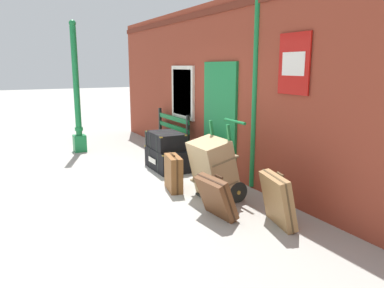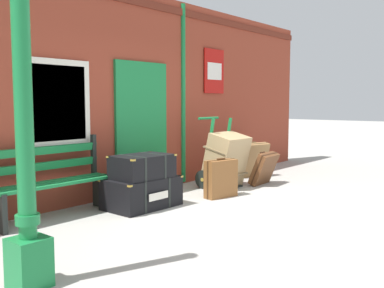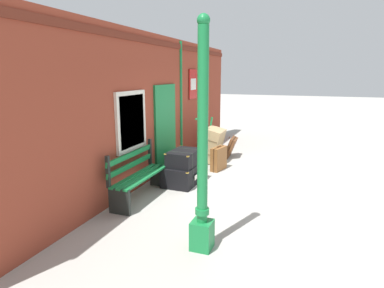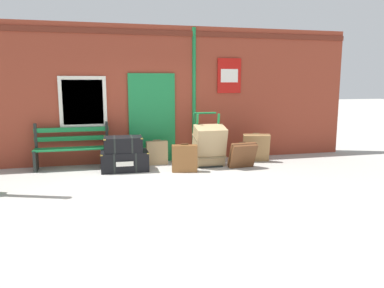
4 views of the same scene
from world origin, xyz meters
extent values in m
plane|color=#A3A099|center=(0.00, 0.00, 0.00)|extent=(60.00, 60.00, 0.00)
cube|color=brown|center=(0.00, 2.60, 1.60)|extent=(10.40, 0.30, 3.20)
cube|color=maroon|center=(0.00, 2.44, 3.02)|extent=(10.40, 0.03, 0.12)
cube|color=#197A3D|center=(0.15, 2.43, 1.05)|extent=(1.10, 0.05, 2.10)
cube|color=#0F4924|center=(0.15, 2.41, 1.05)|extent=(0.06, 0.02, 2.10)
cube|color=silver|center=(-1.41, 2.43, 1.45)|extent=(1.04, 0.06, 1.16)
cube|color=silver|center=(-1.41, 2.41, 1.45)|extent=(0.88, 0.02, 1.00)
cylinder|color=#197A3D|center=(1.18, 2.45, 1.60)|extent=(0.09, 0.09, 3.14)
cube|color=#B7140F|center=(2.06, 2.43, 2.05)|extent=(0.60, 0.02, 0.84)
cube|color=white|center=(2.06, 2.41, 2.05)|extent=(0.44, 0.01, 0.32)
cube|color=#197A3D|center=(-3.00, 0.43, 0.20)|extent=(0.28, 0.28, 0.40)
cylinder|color=#197A3D|center=(-3.00, 0.43, 1.66)|extent=(0.14, 0.14, 2.52)
cylinder|color=#197A3D|center=(-3.00, 0.43, 0.55)|extent=(0.19, 0.19, 0.08)
cube|color=#197A3D|center=(-1.68, 1.96, 0.45)|extent=(1.60, 0.09, 0.04)
cube|color=#197A3D|center=(-1.68, 2.10, 0.45)|extent=(1.60, 0.09, 0.04)
cube|color=#197A3D|center=(-1.68, 2.24, 0.45)|extent=(1.60, 0.09, 0.04)
cube|color=#197A3D|center=(-1.68, 2.30, 0.65)|extent=(1.60, 0.05, 0.10)
cube|color=#197A3D|center=(-1.68, 2.30, 0.85)|extent=(1.60, 0.05, 0.10)
cube|color=black|center=(-0.92, 2.10, 0.23)|extent=(0.06, 0.40, 0.45)
cube|color=black|center=(-0.92, 2.30, 0.73)|extent=(0.06, 0.06, 0.56)
cube|color=black|center=(-0.57, 1.69, 0.21)|extent=(1.01, 0.66, 0.42)
cube|color=black|center=(-0.80, 1.69, 0.21)|extent=(0.05, 0.65, 0.43)
cube|color=black|center=(-0.35, 1.68, 0.21)|extent=(0.05, 0.65, 0.43)
cube|color=#B79338|center=(-1.06, 1.40, 0.41)|extent=(0.05, 0.05, 0.02)
cube|color=#B79338|center=(-0.10, 1.38, 0.41)|extent=(0.05, 0.05, 0.02)
cube|color=#B79338|center=(-1.05, 2.00, 0.41)|extent=(0.05, 0.05, 0.02)
cube|color=#B79338|center=(-0.09, 1.98, 0.41)|extent=(0.05, 0.05, 0.02)
cube|color=silver|center=(-0.59, 1.34, 0.21)|extent=(0.36, 0.01, 0.10)
cube|color=black|center=(-0.59, 1.65, 0.58)|extent=(0.82, 0.57, 0.32)
cube|color=black|center=(-0.77, 1.66, 0.58)|extent=(0.05, 0.55, 0.33)
cube|color=black|center=(-0.41, 1.64, 0.58)|extent=(0.05, 0.55, 0.33)
cube|color=#B79338|center=(-0.98, 1.41, 0.73)|extent=(0.05, 0.05, 0.02)
cube|color=#B79338|center=(-0.22, 1.39, 0.73)|extent=(0.05, 0.05, 0.02)
cube|color=#B79338|center=(-0.97, 1.91, 0.73)|extent=(0.05, 0.05, 0.02)
cube|color=#B79338|center=(-0.21, 1.89, 0.73)|extent=(0.05, 0.05, 0.02)
cube|color=black|center=(1.32, 1.58, 0.01)|extent=(0.56, 0.28, 0.03)
cube|color=#197A3D|center=(1.07, 1.78, 0.60)|extent=(0.04, 0.23, 1.19)
cube|color=#197A3D|center=(1.57, 1.78, 0.60)|extent=(0.04, 0.23, 1.19)
cylinder|color=#197A3D|center=(1.32, 1.98, 1.18)|extent=(0.54, 0.04, 0.04)
cylinder|color=black|center=(1.00, 1.84, 0.16)|extent=(0.04, 0.32, 0.32)
cylinder|color=#B79338|center=(1.00, 1.84, 0.16)|extent=(0.07, 0.06, 0.06)
cylinder|color=black|center=(1.64, 1.84, 0.16)|extent=(0.04, 0.32, 0.32)
cylinder|color=#B79338|center=(1.64, 1.84, 0.16)|extent=(0.07, 0.06, 0.06)
cube|color=tan|center=(1.32, 1.60, 0.48)|extent=(0.68, 0.63, 0.96)
cube|color=olive|center=(1.32, 1.60, 0.29)|extent=(0.70, 0.45, 0.13)
cube|color=olive|center=(1.32, 1.60, 0.67)|extent=(0.70, 0.45, 0.13)
cube|color=tan|center=(0.20, 2.08, 0.27)|extent=(0.49, 0.16, 0.55)
cylinder|color=brown|center=(0.20, 2.08, 0.57)|extent=(0.16, 0.03, 0.03)
cube|color=brown|center=(0.20, 2.08, 0.27)|extent=(0.50, 0.03, 0.56)
cube|color=brown|center=(0.66, 1.23, 0.29)|extent=(0.57, 0.30, 0.58)
cylinder|color=#4F3018|center=(0.66, 1.23, 0.60)|extent=(0.16, 0.06, 0.03)
cube|color=#482C16|center=(0.66, 1.23, 0.29)|extent=(0.54, 0.14, 0.59)
cube|color=olive|center=(2.56, 1.82, 0.34)|extent=(0.68, 0.43, 0.68)
cylinder|color=brown|center=(2.56, 1.85, 0.68)|extent=(0.16, 0.07, 0.03)
cube|color=brown|center=(2.56, 1.82, 0.34)|extent=(0.67, 0.32, 0.66)
cube|color=brown|center=(1.99, 1.25, 0.29)|extent=(0.61, 0.40, 0.58)
cylinder|color=#3A2112|center=(1.99, 1.29, 0.57)|extent=(0.16, 0.04, 0.03)
cube|color=#351E10|center=(1.99, 1.25, 0.29)|extent=(0.62, 0.28, 0.54)
camera|label=1|loc=(6.09, -1.26, 2.02)|focal=35.11mm
camera|label=2|loc=(-4.77, -2.72, 1.46)|focal=41.31mm
camera|label=3|loc=(-6.83, -0.84, 2.35)|focal=30.25mm
camera|label=4|loc=(-1.08, -6.37, 1.90)|focal=34.96mm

